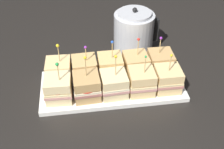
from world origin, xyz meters
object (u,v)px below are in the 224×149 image
Objects in this scene: sandwich_front_far_right at (168,79)px; kettle_steel at (134,32)px; serving_platter at (112,86)px; sandwich_back_far_left at (59,72)px; sandwich_front_left at (87,87)px; sandwich_back_right at (136,65)px; sandwich_back_far_right at (160,63)px; sandwich_front_right at (141,81)px; sandwich_front_far_left at (58,88)px; sandwich_front_center at (114,84)px; sandwich_back_left at (85,69)px; sandwich_back_center at (111,67)px.

kettle_steel reaches higher than sandwich_front_far_right.
serving_platter is 2.60× the size of kettle_steel.
sandwich_back_far_left is (-0.19, 0.05, 0.05)m from serving_platter.
sandwich_back_far_left is at bearing 134.76° from sandwich_front_left.
sandwich_back_far_right is (0.10, 0.00, -0.00)m from sandwich_back_right.
sandwich_front_right is 0.99× the size of sandwich_back_far_left.
sandwich_back_far_right is (0.39, 0.09, -0.00)m from sandwich_front_far_left.
sandwich_back_far_left reaches higher than sandwich_front_far_left.
sandwich_front_far_left is 0.40m from sandwich_back_far_right.
sandwich_front_right is at bearing -0.04° from sandwich_front_center.
sandwich_back_far_left is 0.10m from sandwich_back_left.
sandwich_front_left is 0.37m from kettle_steel.
sandwich_back_center is (0.10, 0.10, 0.00)m from sandwich_front_left.
sandwich_back_far_left is (-0.39, 0.09, 0.00)m from sandwich_front_far_right.
serving_platter is 0.12m from sandwich_back_right.
sandwich_back_far_right is at bearing 13.53° from serving_platter.
sandwich_back_left is at bearing 179.94° from sandwich_back_right.
sandwich_front_right is at bearing -134.82° from sandwich_back_far_right.
sandwich_front_far_right is 0.40m from sandwich_back_far_left.
sandwich_back_far_left reaches higher than sandwich_front_right.
sandwich_back_far_right is (0.20, 0.05, 0.05)m from serving_platter.
sandwich_front_right is 1.03× the size of sandwich_front_far_right.
sandwich_back_right reaches higher than sandwich_front_far_left.
sandwich_back_center is at bearing 0.79° from sandwich_back_far_left.
kettle_steel is (-0.07, 0.20, 0.03)m from sandwich_back_far_right.
serving_platter is 0.07m from sandwich_back_center.
sandwich_front_far_left is 0.14m from sandwich_back_left.
sandwich_back_far_right reaches higher than serving_platter.
sandwich_front_center reaches higher than serving_platter.
sandwich_front_far_left is at bearing 179.33° from sandwich_front_center.
sandwich_front_far_right is (0.20, -0.05, 0.05)m from serving_platter.
sandwich_back_right is at bearing 25.50° from serving_platter.
sandwich_front_far_left is at bearing 177.87° from sandwich_front_left.
sandwich_back_left is at bearing 153.79° from sandwich_front_right.
sandwich_front_far_left is 0.96× the size of sandwich_front_center.
sandwich_front_left is at bearing -179.19° from sandwich_front_center.
sandwich_back_center reaches higher than sandwich_front_right.
sandwich_front_left is at bearing -89.27° from sandwich_back_left.
serving_platter is at bearing 13.78° from sandwich_front_far_left.
sandwich_front_far_right is at bearing 0.71° from sandwich_front_left.
sandwich_back_right is (0.29, 0.09, -0.00)m from sandwich_front_far_left.
sandwich_back_right reaches higher than sandwich_front_right.
sandwich_front_left is 1.06× the size of sandwich_front_right.
kettle_steel is (-0.07, 0.29, 0.03)m from sandwich_front_far_right.
sandwich_front_right is 0.10m from sandwich_back_right.
sandwich_back_far_left is 0.39m from sandwich_back_far_right.
sandwich_front_center reaches higher than sandwich_back_left.
sandwich_back_far_right is at bearing 13.66° from sandwich_front_far_left.
sandwich_front_left is (0.10, -0.00, -0.00)m from sandwich_front_far_left.
sandwich_back_right reaches higher than sandwich_front_far_right.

